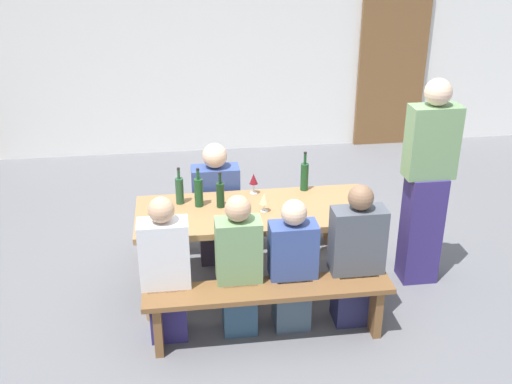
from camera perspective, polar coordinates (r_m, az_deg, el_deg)
name	(u,v)px	position (r m, az deg, el deg)	size (l,w,h in m)	color
ground_plane	(256,288)	(5.29, 0.00, -8.89)	(24.00, 24.00, 0.00)	slate
back_wall	(218,27)	(7.97, -3.50, 15.04)	(14.00, 0.20, 3.20)	white
wooden_door	(392,67)	(8.42, 12.47, 11.22)	(0.90, 0.06, 2.10)	brown
tasting_table	(256,219)	(4.96, 0.00, -2.47)	(1.91, 0.75, 0.75)	#9E7247
bench_near	(269,299)	(4.54, 1.18, -9.87)	(1.81, 0.30, 0.45)	brown
bench_far	(246,216)	(5.70, -0.92, -2.21)	(1.81, 0.30, 0.45)	brown
wine_bottle_0	(304,176)	(5.22, 4.51, 1.49)	(0.07, 0.07, 0.34)	#194723
wine_bottle_1	(180,190)	(5.01, -7.09, 0.18)	(0.07, 0.07, 0.31)	#234C2D
wine_bottle_2	(199,192)	(4.94, -5.33, 0.02)	(0.07, 0.07, 0.33)	#194723
wine_bottle_3	(220,194)	(4.92, -3.32, -0.21)	(0.06, 0.06, 0.30)	#143319
wine_glass_0	(360,203)	(4.86, 9.57, -0.97)	(0.07, 0.07, 0.14)	silver
wine_glass_1	(254,179)	(5.14, -0.22, 1.16)	(0.07, 0.07, 0.18)	silver
wine_glass_2	(264,199)	(4.84, 0.77, -0.64)	(0.08, 0.08, 0.16)	silver
seated_guest_near_0	(166,273)	(4.53, -8.35, -7.43)	(0.36, 0.24, 1.14)	navy
seated_guest_near_1	(239,269)	(4.55, -1.60, -7.10)	(0.33, 0.24, 1.12)	#32516D
seated_guest_near_2	(292,268)	(4.61, 3.39, -7.07)	(0.35, 0.24, 1.06)	#45586B
seated_guest_near_3	(356,259)	(4.70, 9.24, -6.18)	(0.40, 0.24, 1.15)	#272751
seated_guest_far_0	(216,207)	(5.46, -3.70, -1.38)	(0.41, 0.24, 1.13)	#392F3E
standing_host	(426,187)	(5.22, 15.48, 0.44)	(0.40, 0.24, 1.77)	navy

